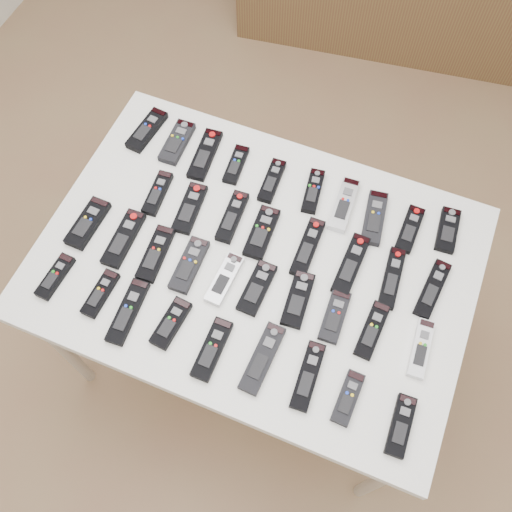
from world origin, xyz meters
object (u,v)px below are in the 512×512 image
at_px(remote_2, 205,155).
at_px(remote_4, 272,181).
at_px(remote_8, 410,229).
at_px(remote_26, 372,330).
at_px(remote_11, 190,208).
at_px(remote_25, 335,316).
at_px(remote_7, 374,218).
at_px(remote_32, 212,349).
at_px(remote_36, 401,426).
at_px(remote_13, 262,232).
at_px(remote_0, 147,130).
at_px(remote_6, 344,205).
at_px(remote_22, 224,279).
at_px(remote_31, 171,323).
at_px(remote_19, 124,238).
at_px(remote_28, 55,276).
at_px(remote_23, 257,288).
at_px(remote_5, 313,191).
at_px(remote_12, 232,217).
at_px(table, 256,268).
at_px(remote_10, 158,193).
at_px(remote_24, 298,299).
at_px(remote_1, 177,142).
at_px(remote_14, 308,247).
at_px(remote_35, 348,398).
at_px(remote_15, 351,265).
at_px(remote_20, 156,254).
at_px(remote_34, 308,376).
at_px(remote_16, 392,278).
at_px(remote_9, 448,230).
at_px(remote_3, 236,165).
at_px(remote_27, 421,349).
at_px(remote_18, 88,223).
at_px(remote_33, 262,358).
at_px(remote_30, 128,312).

xyz_separation_m(remote_2, remote_4, (0.23, -0.01, 0.00)).
bearing_deg(remote_8, remote_26, -90.53).
distance_m(remote_11, remote_25, 0.54).
relative_size(remote_7, remote_8, 1.14).
xyz_separation_m(remote_32, remote_36, (0.52, -0.00, -0.00)).
relative_size(remote_13, remote_32, 0.99).
bearing_deg(remote_0, remote_6, 3.52).
distance_m(remote_22, remote_31, 0.20).
xyz_separation_m(remote_19, remote_28, (-0.12, -0.18, 0.00)).
distance_m(remote_4, remote_31, 0.55).
xyz_separation_m(remote_13, remote_23, (0.05, -0.17, -0.00)).
bearing_deg(remote_5, remote_12, -145.31).
height_order(table, remote_13, remote_13).
distance_m(remote_19, remote_25, 0.65).
bearing_deg(remote_36, remote_10, 154.02).
relative_size(remote_4, remote_24, 0.94).
bearing_deg(remote_23, remote_1, 140.74).
bearing_deg(remote_11, remote_14, -4.26).
bearing_deg(remote_2, remote_35, -45.71).
xyz_separation_m(remote_15, remote_20, (-0.54, -0.18, -0.00)).
distance_m(remote_11, remote_34, 0.62).
height_order(remote_14, remote_25, remote_14).
xyz_separation_m(remote_11, remote_16, (0.63, 0.01, 0.00)).
bearing_deg(remote_9, remote_5, 178.71).
xyz_separation_m(remote_0, remote_13, (0.49, -0.21, -0.00)).
xyz_separation_m(remote_13, remote_36, (0.53, -0.38, 0.00)).
relative_size(remote_3, remote_4, 0.92).
relative_size(remote_6, remote_25, 1.21).
bearing_deg(remote_32, remote_10, 132.36).
relative_size(remote_9, remote_31, 1.01).
xyz_separation_m(remote_9, remote_28, (-1.00, -0.57, 0.00)).
bearing_deg(remote_22, remote_2, 124.43).
distance_m(remote_16, remote_27, 0.22).
relative_size(remote_9, remote_28, 1.04).
distance_m(remote_15, remote_26, 0.20).
bearing_deg(remote_26, remote_16, 91.05).
relative_size(remote_18, remote_23, 1.04).
xyz_separation_m(remote_11, remote_12, (0.13, 0.02, 0.00)).
relative_size(remote_19, remote_35, 1.34).
bearing_deg(remote_33, remote_34, 2.84).
bearing_deg(remote_34, remote_10, 146.48).
bearing_deg(remote_22, remote_7, 49.23).
xyz_separation_m(remote_15, remote_35, (0.11, -0.37, -0.00)).
relative_size(remote_26, remote_31, 1.13).
bearing_deg(remote_30, remote_8, 36.54).
relative_size(remote_3, remote_7, 0.79).
distance_m(remote_15, remote_36, 0.46).
relative_size(remote_18, remote_24, 1.02).
bearing_deg(remote_1, remote_28, -103.42).
height_order(remote_2, remote_18, remote_18).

